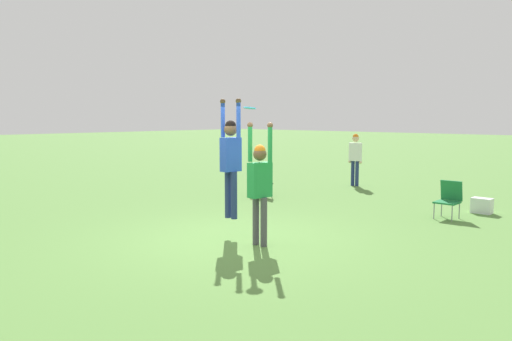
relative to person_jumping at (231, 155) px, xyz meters
name	(u,v)px	position (x,y,z in m)	size (l,w,h in m)	color
ground_plane	(238,240)	(0.26, -0.08, -1.59)	(120.00, 120.00, 0.00)	#56843D
person_jumping	(231,155)	(0.00, 0.00, 0.00)	(0.53, 0.40, 2.29)	navy
person_defending	(260,180)	(0.84, -0.09, -0.41)	(0.58, 0.45, 2.21)	#4C4C51
frisbee	(250,108)	(0.45, 0.05, 0.87)	(0.23, 0.23, 0.05)	#2D9EDB
camping_chair_0	(263,180)	(-2.84, 4.02, -1.12)	(0.64, 0.68, 0.80)	gray
camping_chair_1	(449,197)	(2.33, 4.64, -1.11)	(0.50, 0.54, 0.86)	gray
person_spectator_near	(355,155)	(-2.11, 7.76, -0.55)	(0.52, 0.30, 1.74)	navy
cooler_box	(482,206)	(2.68, 5.76, -1.41)	(0.46, 0.30, 0.37)	white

